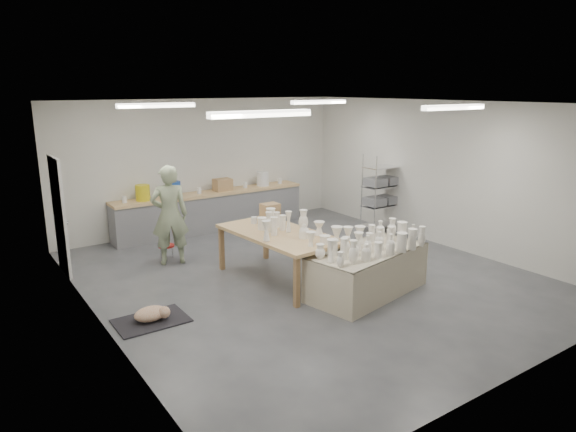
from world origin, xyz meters
TOP-DOWN VIEW (x-y plane):
  - room at (-0.11, 0.08)m, footprint 8.00×8.02m
  - back_counter at (-0.01, 3.68)m, footprint 4.60×0.60m
  - wire_shelf at (3.20, 1.40)m, footprint 0.88×0.48m
  - drying_table at (0.35, -1.18)m, footprint 2.23×1.39m
  - work_table at (-0.42, 0.20)m, footprint 1.31×2.36m
  - rug at (-2.90, -0.21)m, footprint 1.00×0.70m
  - cat at (-2.88, -0.23)m, footprint 0.57×0.49m
  - potter at (-1.68, 1.99)m, footprint 0.79×0.63m
  - red_stool at (-1.68, 2.26)m, footprint 0.34×0.34m

SIDE VIEW (x-z plane):
  - rug at x=-2.90m, z-range 0.00..0.02m
  - cat at x=-2.88m, z-range 0.02..0.22m
  - red_stool at x=-1.68m, z-range 0.11..0.40m
  - drying_table at x=0.35m, z-range -0.12..0.97m
  - back_counter at x=-0.01m, z-range -0.13..1.11m
  - work_table at x=-0.42m, z-range 0.25..1.47m
  - wire_shelf at x=3.20m, z-range 0.02..1.82m
  - potter at x=-1.68m, z-range 0.00..1.88m
  - room at x=-0.11m, z-range 0.56..3.56m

